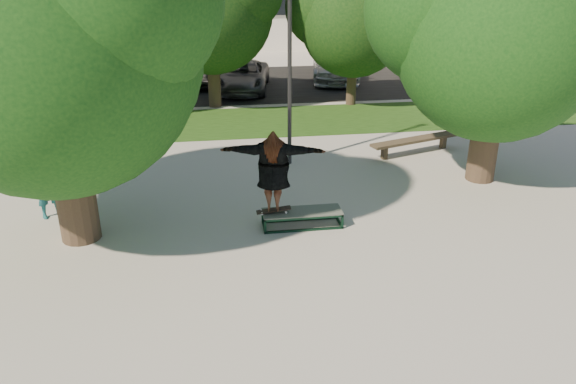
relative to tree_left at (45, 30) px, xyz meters
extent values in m
plane|color=#ACA79E|center=(4.29, -1.09, -4.42)|extent=(120.00, 120.00, 0.00)
cube|color=#1B4012|center=(5.29, 8.41, -4.41)|extent=(30.00, 4.00, 0.02)
cube|color=black|center=(4.29, 14.91, -4.42)|extent=(40.00, 8.00, 0.01)
cylinder|color=#38281E|center=(0.09, -0.09, -2.82)|extent=(0.84, 0.84, 3.20)
sphere|color=#103B11|center=(0.09, -0.09, -0.35)|extent=(5.80, 5.80, 5.80)
cylinder|color=#38281E|center=(10.29, 1.91, -2.92)|extent=(0.76, 0.76, 3.00)
sphere|color=#103B11|center=(10.29, 1.91, -0.64)|extent=(5.20, 5.20, 5.20)
sphere|color=#103B11|center=(8.99, 2.69, 0.01)|extent=(3.90, 3.90, 3.90)
sphere|color=#103B11|center=(11.46, 1.39, 0.27)|extent=(3.64, 3.64, 3.64)
cylinder|color=#38281E|center=(-2.21, 9.91, -3.02)|extent=(0.44, 0.44, 2.80)
sphere|color=black|center=(-2.21, 9.91, -0.96)|extent=(4.40, 4.40, 4.40)
sphere|color=black|center=(-3.31, 10.57, -0.41)|extent=(3.30, 3.30, 3.30)
sphere|color=black|center=(-1.22, 9.47, -0.19)|extent=(3.08, 3.08, 3.08)
cylinder|color=#38281E|center=(3.29, 10.91, -2.92)|extent=(0.50, 0.50, 3.00)
sphere|color=black|center=(3.29, 10.91, -0.70)|extent=(4.80, 4.80, 4.80)
cylinder|color=#38281E|center=(8.79, 10.41, -3.12)|extent=(0.40, 0.40, 2.60)
sphere|color=black|center=(8.79, 10.41, -1.19)|extent=(4.20, 4.20, 4.20)
sphere|color=black|center=(7.74, 11.04, -0.67)|extent=(3.15, 3.15, 3.15)
sphere|color=black|center=(9.74, 9.99, -0.46)|extent=(2.94, 2.94, 2.94)
cylinder|color=#2D2D30|center=(5.29, 3.91, -1.42)|extent=(0.12, 0.12, 6.00)
cube|color=black|center=(2.29, 23.85, -1.42)|extent=(27.60, 0.12, 1.60)
cube|color=#475147|center=(4.97, -0.21, -4.06)|extent=(1.80, 0.60, 0.03)
cylinder|color=white|center=(4.05, -0.29, -4.02)|extent=(0.06, 0.03, 0.06)
cylinder|color=white|center=(4.05, -0.13, -4.02)|extent=(0.06, 0.03, 0.06)
cylinder|color=white|center=(4.59, -0.29, -4.02)|extent=(0.06, 0.03, 0.06)
cylinder|color=white|center=(4.59, -0.13, -4.02)|extent=(0.06, 0.03, 0.06)
cube|color=black|center=(4.32, -0.21, -3.98)|extent=(0.78, 0.20, 0.10)
imported|color=brown|center=(4.32, -0.21, -3.05)|extent=(2.35, 1.09, 1.84)
imported|color=#195961|center=(-0.81, 1.15, -3.56)|extent=(0.75, 0.68, 1.73)
cube|color=#4B3F2D|center=(8.19, 3.88, -4.21)|extent=(0.20, 0.20, 0.41)
cube|color=#4B3F2D|center=(10.35, 4.60, -4.21)|extent=(0.20, 0.20, 0.41)
cube|color=#4B3F2D|center=(9.27, 4.24, -3.99)|extent=(3.08, 1.38, 0.08)
imported|color=#B5B4BA|center=(-2.12, 14.65, -3.74)|extent=(1.87, 4.09, 1.36)
imported|color=black|center=(2.91, 15.26, -3.78)|extent=(1.37, 3.92, 1.29)
imported|color=#58585D|center=(4.64, 13.53, -3.78)|extent=(2.84, 4.88, 1.28)
imported|color=#B8B9BD|center=(9.26, 15.41, -3.65)|extent=(3.11, 5.64, 1.55)
camera|label=1|loc=(2.99, -11.55, 1.37)|focal=35.00mm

